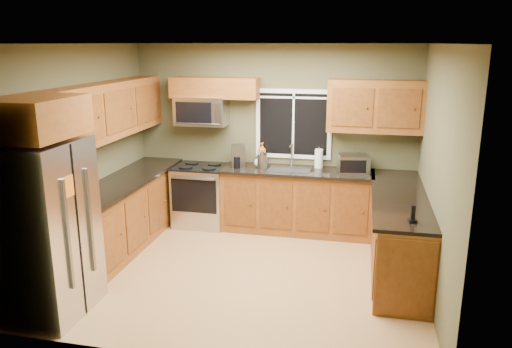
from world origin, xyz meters
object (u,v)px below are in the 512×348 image
at_px(range, 201,195).
at_px(kettle, 262,160).
at_px(toaster_oven, 353,164).
at_px(soap_bottle_a, 262,154).
at_px(microwave, 202,111).
at_px(coffee_maker, 238,157).
at_px(soap_bottle_c, 259,161).
at_px(refrigerator, 46,230).
at_px(paper_towel_roll, 319,158).
at_px(cordless_phone, 413,217).

distance_m(range, kettle, 1.12).
xyz_separation_m(toaster_oven, soap_bottle_a, (-1.35, 0.23, 0.03)).
bearing_deg(kettle, microwave, 172.00).
xyz_separation_m(coffee_maker, kettle, (0.37, -0.01, -0.03)).
bearing_deg(range, coffee_maker, 1.17).
relative_size(microwave, soap_bottle_c, 4.05).
xyz_separation_m(refrigerator, soap_bottle_c, (1.58, 2.84, 0.13)).
height_order(coffee_maker, paper_towel_roll, coffee_maker).
relative_size(range, kettle, 3.58).
bearing_deg(microwave, coffee_maker, -12.03).
bearing_deg(kettle, paper_towel_roll, 14.61).
bearing_deg(microwave, kettle, -8.00).
relative_size(coffee_maker, soap_bottle_a, 0.98).
height_order(toaster_oven, soap_bottle_a, soap_bottle_a).
distance_m(range, paper_towel_roll, 1.86).
xyz_separation_m(refrigerator, cordless_phone, (3.59, 0.89, 0.09)).
bearing_deg(refrigerator, kettle, 59.43).
height_order(refrigerator, soap_bottle_c, refrigerator).
xyz_separation_m(microwave, cordless_phone, (2.90, -2.02, -0.74)).
bearing_deg(kettle, coffee_maker, 178.56).
bearing_deg(cordless_phone, toaster_oven, 108.94).
bearing_deg(microwave, range, -89.98).
bearing_deg(soap_bottle_a, paper_towel_roll, -1.35).
height_order(range, microwave, microwave).
xyz_separation_m(paper_towel_roll, cordless_phone, (1.15, -2.09, -0.08)).
distance_m(range, microwave, 1.27).
bearing_deg(range, soap_bottle_c, 4.38).
relative_size(toaster_oven, cordless_phone, 2.59).
xyz_separation_m(soap_bottle_a, soap_bottle_c, (-0.01, -0.16, -0.07)).
distance_m(toaster_oven, soap_bottle_c, 1.36).
relative_size(paper_towel_roll, soap_bottle_c, 1.62).
bearing_deg(soap_bottle_a, cordless_phone, -46.66).
bearing_deg(paper_towel_roll, coffee_maker, -170.31).
height_order(toaster_oven, cordless_phone, toaster_oven).
relative_size(paper_towel_roll, cordless_phone, 1.69).
distance_m(toaster_oven, kettle, 1.30).
height_order(refrigerator, microwave, microwave).
xyz_separation_m(coffee_maker, soap_bottle_a, (0.32, 0.22, 0.01)).
distance_m(refrigerator, soap_bottle_c, 3.25).
bearing_deg(refrigerator, microwave, 76.66).
bearing_deg(kettle, refrigerator, -120.57).
distance_m(refrigerator, range, 2.89).
bearing_deg(toaster_oven, kettle, 179.92).
height_order(refrigerator, toaster_oven, refrigerator).
height_order(coffee_maker, soap_bottle_a, soap_bottle_a).
relative_size(refrigerator, toaster_oven, 3.87).
bearing_deg(soap_bottle_a, soap_bottle_c, -93.87).
relative_size(toaster_oven, paper_towel_roll, 1.53).
height_order(microwave, soap_bottle_c, microwave).
relative_size(kettle, paper_towel_roll, 0.86).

